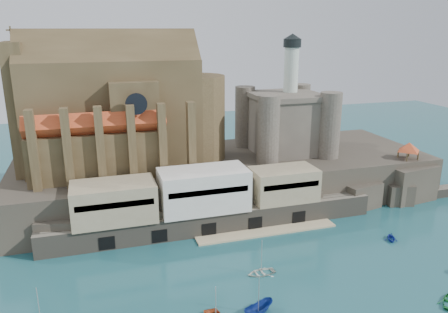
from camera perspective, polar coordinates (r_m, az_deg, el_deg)
name	(u,v)px	position (r m, az deg, el deg)	size (l,w,h in m)	color
ground	(297,279)	(77.27, 9.48, -15.55)	(300.00, 300.00, 0.00)	#184A51
promontory	(226,178)	(108.18, 0.27, -2.81)	(100.00, 36.00, 10.00)	#2C2721
quay	(203,202)	(90.57, -2.71, -6.00)	(70.00, 12.00, 13.05)	#655F51
church	(122,113)	(101.84, -13.18, 5.56)	(47.00, 25.93, 30.51)	#473821
castle_keep	(285,120)	(111.87, 8.02, 4.80)	(21.20, 21.20, 29.30)	#4D463C
rock_outcrop	(405,182)	(116.91, 22.57, -3.10)	(14.50, 10.50, 8.70)	#2C2721
pavilion	(409,148)	(114.59, 23.00, 1.03)	(6.40, 6.40, 5.40)	#473821
boat_2	(258,313)	(68.98, 4.49, -19.74)	(1.98, 2.04, 5.27)	navy
boat_6	(261,274)	(78.05, 4.86, -15.01)	(3.58, 1.04, 5.01)	silver
boat_7	(391,240)	(94.62, 20.95, -10.16)	(2.98, 1.82, 3.45)	#182B9A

